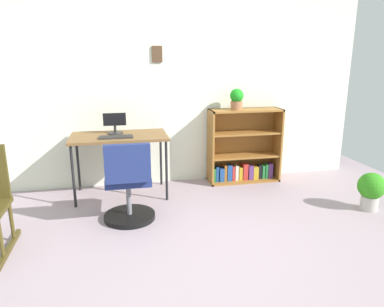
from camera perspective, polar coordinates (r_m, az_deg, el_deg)
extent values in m
plane|color=#A08D97|center=(2.92, 1.07, -18.22)|extent=(6.24, 6.24, 0.00)
cube|color=silver|center=(4.57, -4.93, 10.11)|extent=(5.20, 0.10, 2.41)
cube|color=#4D3523|center=(4.49, -5.59, 15.52)|extent=(0.12, 0.02, 0.19)
cube|color=brown|center=(4.20, -11.56, 2.68)|extent=(1.10, 0.61, 0.03)
cylinder|color=black|center=(4.07, -18.42, -3.56)|extent=(0.03, 0.03, 0.70)
cylinder|color=black|center=(4.07, -4.08, -2.79)|extent=(0.03, 0.03, 0.70)
cylinder|color=black|center=(4.58, -17.72, -1.45)|extent=(0.03, 0.03, 0.70)
cylinder|color=black|center=(4.57, -4.99, -0.77)|extent=(0.03, 0.03, 0.70)
cylinder|color=#262628|center=(4.30, -12.13, 3.22)|extent=(0.18, 0.18, 0.01)
cylinder|color=#262628|center=(4.29, -12.16, 3.86)|extent=(0.03, 0.03, 0.09)
cube|color=black|center=(4.26, -12.25, 5.36)|extent=(0.26, 0.02, 0.15)
cube|color=#2B2927|center=(4.07, -12.03, 2.60)|extent=(0.37, 0.14, 0.02)
cylinder|color=black|center=(3.77, -9.90, -9.82)|extent=(0.52, 0.52, 0.05)
cylinder|color=slate|center=(3.69, -10.05, -6.98)|extent=(0.05, 0.05, 0.35)
cube|color=navy|center=(3.62, -10.21, -3.80)|extent=(0.44, 0.44, 0.08)
cube|color=navy|center=(3.31, -10.24, -1.59)|extent=(0.42, 0.07, 0.36)
cube|color=#443916|center=(3.53, -27.14, -13.32)|extent=(0.04, 0.64, 0.04)
cylinder|color=#443916|center=(3.31, -28.24, -11.70)|extent=(0.03, 0.03, 0.34)
cylinder|color=#443916|center=(3.58, -26.86, -9.44)|extent=(0.03, 0.03, 0.34)
cube|color=#966129|center=(4.58, 2.98, 0.96)|extent=(0.02, 0.30, 0.96)
cube|color=#966129|center=(4.89, 13.40, 1.47)|extent=(0.02, 0.30, 0.96)
cube|color=#966129|center=(4.63, 8.58, 6.86)|extent=(0.94, 0.30, 0.02)
cube|color=#966129|center=(4.85, 8.15, -4.14)|extent=(0.94, 0.30, 0.02)
cube|color=#966129|center=(4.84, 7.81, 1.62)|extent=(0.94, 0.02, 0.96)
cube|color=#966129|center=(4.75, 8.30, -0.34)|extent=(0.89, 0.28, 0.02)
cube|color=#966129|center=(4.68, 8.44, 3.28)|extent=(0.89, 0.28, 0.02)
cube|color=#237238|center=(4.69, 3.43, -3.39)|extent=(0.04, 0.12, 0.18)
cube|color=#1E478C|center=(4.69, 3.98, -3.24)|extent=(0.04, 0.10, 0.20)
cube|color=#1E478C|center=(4.71, 4.67, -3.32)|extent=(0.06, 0.12, 0.18)
cube|color=#99591E|center=(4.72, 5.25, -3.05)|extent=(0.03, 0.10, 0.22)
cube|color=#1E478C|center=(4.74, 5.91, -3.01)|extent=(0.06, 0.11, 0.21)
cube|color=#B22D28|center=(4.76, 6.52, -3.10)|extent=(0.03, 0.10, 0.19)
cube|color=beige|center=(4.77, 7.03, -3.02)|extent=(0.04, 0.10, 0.20)
cube|color=#B79323|center=(4.79, 7.64, -3.12)|extent=(0.05, 0.10, 0.17)
cube|color=#B22D28|center=(4.81, 8.38, -2.82)|extent=(0.07, 0.11, 0.22)
cube|color=#593372|center=(4.84, 9.22, -2.91)|extent=(0.06, 0.12, 0.19)
cube|color=#B79323|center=(4.86, 9.97, -2.96)|extent=(0.07, 0.12, 0.17)
cube|color=black|center=(4.88, 10.65, -2.82)|extent=(0.04, 0.09, 0.18)
cube|color=#237238|center=(4.90, 11.18, -2.82)|extent=(0.04, 0.10, 0.18)
cube|color=#237238|center=(4.92, 11.66, -2.69)|extent=(0.03, 0.11, 0.19)
cube|color=#593372|center=(4.94, 12.20, -2.61)|extent=(0.06, 0.11, 0.20)
cylinder|color=#9E6642|center=(4.55, 7.11, 7.63)|extent=(0.15, 0.15, 0.11)
sphere|color=#1D981F|center=(4.54, 7.16, 9.16)|extent=(0.17, 0.17, 0.17)
cylinder|color=#B7B2A8|center=(4.34, 26.42, -7.05)|extent=(0.18, 0.18, 0.16)
sphere|color=#308C1B|center=(4.28, 26.72, -4.65)|extent=(0.29, 0.29, 0.29)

